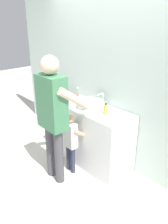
# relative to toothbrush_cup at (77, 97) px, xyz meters

# --- Properties ---
(ground_plane) EXTENTS (14.00, 14.00, 0.00)m
(ground_plane) POSITION_rel_toothbrush_cup_xyz_m (0.40, -0.36, -0.95)
(ground_plane) COLOR silver
(back_wall) EXTENTS (4.40, 0.08, 2.70)m
(back_wall) POSITION_rel_toothbrush_cup_xyz_m (0.40, 0.26, 0.40)
(back_wall) COLOR silver
(back_wall) RESTS_ON ground
(vanity_cabinet) EXTENTS (1.28, 0.54, 0.90)m
(vanity_cabinet) POSITION_rel_toothbrush_cup_xyz_m (0.40, -0.06, -0.50)
(vanity_cabinet) COLOR white
(vanity_cabinet) RESTS_ON ground
(sink_basin) EXTENTS (0.38, 0.38, 0.11)m
(sink_basin) POSITION_rel_toothbrush_cup_xyz_m (0.40, -0.08, 0.01)
(sink_basin) COLOR white
(sink_basin) RESTS_ON vanity_cabinet
(faucet) EXTENTS (0.18, 0.14, 0.18)m
(faucet) POSITION_rel_toothbrush_cup_xyz_m (0.40, 0.15, 0.03)
(faucet) COLOR #B7BABF
(faucet) RESTS_ON vanity_cabinet
(toothbrush_cup) EXTENTS (0.07, 0.07, 0.21)m
(toothbrush_cup) POSITION_rel_toothbrush_cup_xyz_m (0.00, 0.00, 0.00)
(toothbrush_cup) COLOR #D86666
(toothbrush_cup) RESTS_ON vanity_cabinet
(soap_bottle) EXTENTS (0.06, 0.06, 0.17)m
(soap_bottle) POSITION_rel_toothbrush_cup_xyz_m (0.69, -0.07, 0.02)
(soap_bottle) COLOR gold
(soap_bottle) RESTS_ON vanity_cabinet
(child_toddler) EXTENTS (0.28, 0.28, 0.91)m
(child_toddler) POSITION_rel_toothbrush_cup_xyz_m (0.40, -0.46, -0.40)
(child_toddler) COLOR #2D334C
(child_toddler) RESTS_ON ground
(adult_parent) EXTENTS (0.53, 0.56, 1.72)m
(adult_parent) POSITION_rel_toothbrush_cup_xyz_m (0.38, -0.71, 0.09)
(adult_parent) COLOR #47474C
(adult_parent) RESTS_ON ground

